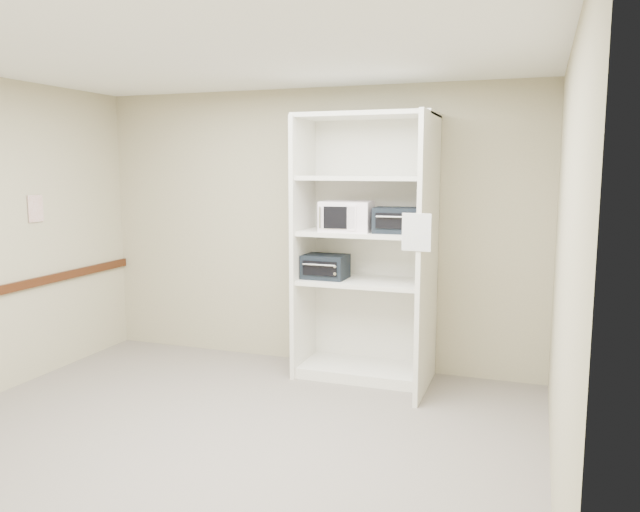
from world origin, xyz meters
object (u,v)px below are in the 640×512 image
(shelving_unit, at_px, (370,257))
(microwave, at_px, (347,216))
(toaster_oven_lower, at_px, (325,267))
(toaster_oven_upper, at_px, (397,220))

(shelving_unit, relative_size, microwave, 5.35)
(shelving_unit, height_order, microwave, shelving_unit)
(shelving_unit, relative_size, toaster_oven_lower, 6.09)
(shelving_unit, distance_m, microwave, 0.43)
(shelving_unit, distance_m, toaster_oven_lower, 0.43)
(toaster_oven_upper, relative_size, toaster_oven_lower, 0.98)
(microwave, height_order, toaster_oven_upper, microwave)
(shelving_unit, xyz_separation_m, toaster_oven_upper, (0.25, -0.06, 0.35))
(toaster_oven_lower, bearing_deg, shelving_unit, 7.62)
(toaster_oven_upper, bearing_deg, shelving_unit, 164.13)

